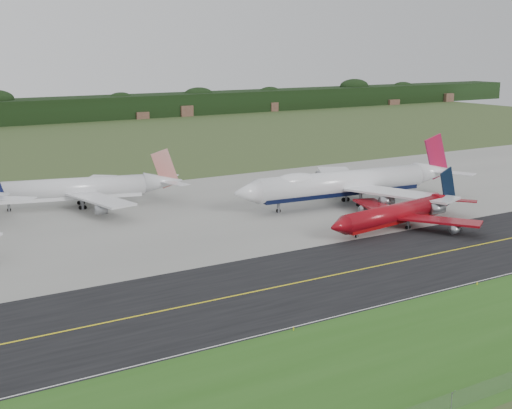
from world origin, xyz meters
name	(u,v)px	position (x,y,z in m)	size (l,w,h in m)	color
ground	(372,259)	(0.00, 0.00, 0.00)	(600.00, 600.00, 0.00)	#314B23
taxiway	(386,264)	(0.00, -4.00, 0.01)	(400.00, 32.00, 0.02)	black
apron	(235,207)	(0.00, 51.00, 0.01)	(400.00, 78.00, 0.01)	gray
taxiway_centreline	(386,264)	(0.00, -4.00, 0.03)	(400.00, 0.40, 0.00)	yellow
taxiway_edge_line	(450,288)	(0.00, -19.50, 0.03)	(400.00, 0.25, 0.00)	silver
horizon_treeline	(14,113)	(0.00, 273.76, 5.47)	(700.00, 25.00, 12.00)	black
jet_ba_747	(349,183)	(25.59, 38.66, 5.54)	(64.82, 53.52, 16.29)	white
jet_red_737	(400,213)	(20.80, 15.05, 3.17)	(42.39, 34.22, 11.46)	maroon
jet_star_tail	(80,189)	(-32.25, 71.05, 4.53)	(51.01, 41.87, 13.59)	silver
edge_marker_left	(294,329)	(-31.87, -20.50, 0.25)	(0.16, 0.16, 0.50)	yellow
edge_marker_center	(477,283)	(5.21, -20.50, 0.25)	(0.16, 0.16, 0.50)	yellow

